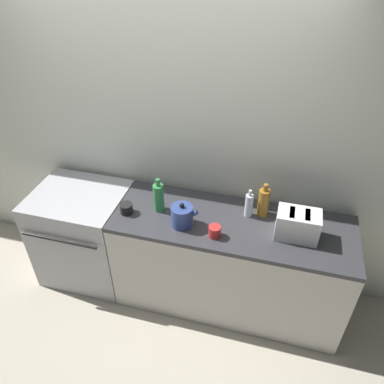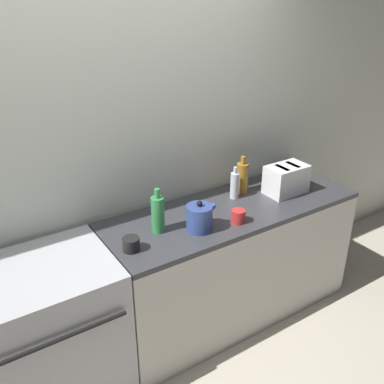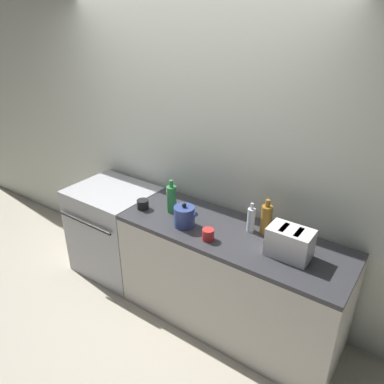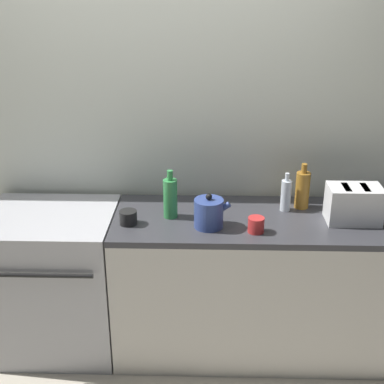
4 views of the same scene
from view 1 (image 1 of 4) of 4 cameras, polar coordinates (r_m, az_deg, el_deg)
ground_plane at (r=3.41m, az=-7.13°, el=-17.51°), size 12.00×12.00×0.00m
wall_back at (r=3.02m, az=-4.24°, el=7.96°), size 8.00×0.05×2.60m
stove at (r=3.49m, az=-15.95°, el=-6.11°), size 0.77×0.68×0.89m
counter_block at (r=3.14m, az=5.71°, el=-10.72°), size 1.83×0.64×0.89m
kettle at (r=2.74m, az=-1.51°, el=-3.65°), size 0.21×0.16×0.20m
toaster at (r=2.74m, az=15.79°, el=-4.81°), size 0.30×0.19×0.21m
bottle_green at (r=2.87m, az=-5.10°, el=-0.79°), size 0.08×0.08×0.29m
bottle_amber at (r=2.87m, az=10.84°, el=-1.49°), size 0.08×0.08×0.28m
bottle_clear at (r=2.85m, az=8.65°, el=-1.98°), size 0.06×0.06×0.24m
cup_red at (r=2.68m, az=3.47°, el=-6.01°), size 0.09×0.09×0.09m
cup_black at (r=2.92m, az=-9.97°, el=-2.47°), size 0.10×0.10×0.08m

